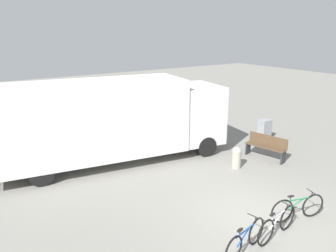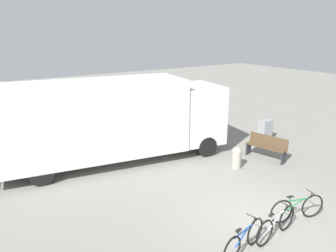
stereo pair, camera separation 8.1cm
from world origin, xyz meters
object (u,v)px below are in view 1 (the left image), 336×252
Objects in this scene: park_bench at (266,146)px; bollard_near_bench at (237,157)px; delivery_truck at (111,119)px; bicycle_far at (298,207)px; bicycle_middle at (277,224)px; utility_box at (264,130)px; bicycle_near at (245,239)px.

park_bench is 2.05× the size of bollard_near_bench.
delivery_truck is 5.64× the size of bicycle_far.
delivery_truck is 11.19× the size of bollard_near_bench.
park_bench is 1.63m from bollard_near_bench.
bicycle_middle is 1.11m from bicycle_far.
bicycle_far is at bearing 127.84° from park_bench.
park_bench reaches higher than bollard_near_bench.
bicycle_middle is (-3.84, -3.57, -0.15)m from park_bench.
park_bench is 2.40m from utility_box.
bollard_near_bench reaches higher than bicycle_middle.
utility_box is at bearing 64.03° from bicycle_far.
bicycle_near is 4.85m from bollard_near_bench.
utility_box reaches higher than bollard_near_bench.
bicycle_middle is at bearing 119.96° from park_bench.
bicycle_far is 6.73m from utility_box.
bicycle_near is at bearing 172.37° from bicycle_middle.
delivery_truck is at bearing 139.01° from bollard_near_bench.
delivery_truck is 9.75× the size of utility_box.
park_bench reaches higher than bicycle_middle.
bicycle_near is 1.02× the size of bicycle_far.
bicycle_far is (2.38, -6.41, -1.35)m from delivery_truck.
bicycle_near is at bearing -78.99° from delivery_truck.
delivery_truck is 6.97m from bicycle_far.
bicycle_far is (-2.76, -3.37, -0.15)m from park_bench.
utility_box is (4.54, 4.98, 0.10)m from bicycle_far.
delivery_truck is at bearing 93.68° from bicycle_middle.
utility_box is (6.71, 5.17, 0.10)m from bicycle_near.
park_bench is 4.36m from bicycle_far.
bollard_near_bench reaches higher than bicycle_near.
park_bench is at bearing 35.49° from bicycle_middle.
delivery_truck is 4.82m from bollard_near_bench.
bicycle_far is at bearing -132.35° from utility_box.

